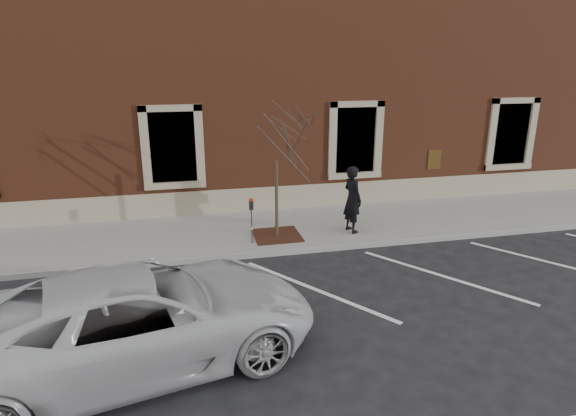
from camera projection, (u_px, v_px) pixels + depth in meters
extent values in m
plane|color=#28282B|center=(293.00, 253.00, 13.01)|extent=(120.00, 120.00, 0.00)
cube|color=#A1A198|center=(280.00, 229.00, 14.62)|extent=(40.00, 3.50, 0.15)
cube|color=#9E9E99|center=(293.00, 251.00, 12.94)|extent=(40.00, 0.12, 0.15)
cube|color=brown|center=(247.00, 85.00, 19.02)|extent=(40.00, 8.50, 8.00)
cube|color=gray|center=(268.00, 198.00, 16.13)|extent=(40.00, 0.06, 0.80)
cube|color=black|center=(173.00, 146.00, 15.04)|extent=(1.40, 0.30, 2.20)
cube|color=gray|center=(176.00, 185.00, 15.24)|extent=(1.90, 0.20, 0.20)
cube|color=black|center=(354.00, 139.00, 16.33)|extent=(1.40, 0.30, 2.20)
cube|color=gray|center=(354.00, 175.00, 16.53)|extent=(1.90, 0.20, 0.20)
cube|color=black|center=(508.00, 133.00, 17.61)|extent=(1.40, 0.30, 2.20)
cube|color=gray|center=(507.00, 166.00, 17.81)|extent=(1.90, 0.20, 0.20)
imported|color=black|center=(352.00, 199.00, 13.94)|extent=(0.64, 0.81, 1.97)
cylinder|color=#595B60|center=(252.00, 226.00, 13.20)|extent=(0.04, 0.04, 0.96)
cube|color=black|center=(251.00, 205.00, 13.02)|extent=(0.12, 0.09, 0.25)
cube|color=red|center=(251.00, 200.00, 12.97)|extent=(0.11, 0.08, 0.06)
cube|color=white|center=(252.00, 228.00, 13.17)|extent=(0.05, 0.00, 0.07)
cube|color=#402214|center=(277.00, 235.00, 13.85)|extent=(1.33, 1.33, 0.03)
cylinder|color=#4C3E2E|center=(277.00, 199.00, 13.52)|extent=(0.09, 0.09, 2.20)
imported|color=silver|center=(140.00, 318.00, 8.14)|extent=(6.54, 4.06, 1.69)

